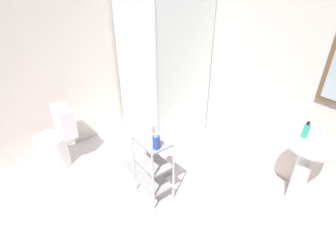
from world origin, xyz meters
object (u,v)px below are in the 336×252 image
object	(u,v)px
storage_cart	(153,164)
hand_soap_bottle	(306,130)
shower_stall	(163,107)
rinse_cup	(151,129)
bath_mat	(146,167)
toilet	(56,143)
shampoo_bottle_blue	(156,142)
pedestal_sink	(305,161)

from	to	relation	value
storage_cart	hand_soap_bottle	distance (m)	1.54
shower_stall	rinse_cup	size ratio (longest dim) A/B	21.54
shower_stall	storage_cart	world-z (taller)	shower_stall
shower_stall	storage_cart	size ratio (longest dim) A/B	2.70
shower_stall	rinse_cup	distance (m)	1.15
shower_stall	hand_soap_bottle	world-z (taller)	shower_stall
storage_cart	hand_soap_bottle	xyz separation A→B (m)	(0.93, 1.14, 0.45)
rinse_cup	bath_mat	bearing A→B (deg)	161.64
toilet	rinse_cup	bearing A→B (deg)	34.02
shower_stall	shampoo_bottle_blue	xyz separation A→B (m)	(1.06, -0.87, 0.35)
pedestal_sink	rinse_cup	distance (m)	1.57
storage_cart	shampoo_bottle_blue	xyz separation A→B (m)	(0.12, -0.04, 0.38)
pedestal_sink	hand_soap_bottle	bearing A→B (deg)	165.61
hand_soap_bottle	bath_mat	xyz separation A→B (m)	(-1.37, -0.96, -0.87)
shampoo_bottle_blue	bath_mat	size ratio (longest dim) A/B	0.27
toilet	pedestal_sink	bearing A→B (deg)	38.42
pedestal_sink	hand_soap_bottle	distance (m)	0.32
pedestal_sink	shampoo_bottle_blue	bearing A→B (deg)	-127.93
bath_mat	shower_stall	bearing A→B (deg)	127.56
shower_stall	bath_mat	xyz separation A→B (m)	(0.50, -0.65, -0.45)
toilet	hand_soap_bottle	size ratio (longest dim) A/B	4.57
storage_cart	bath_mat	bearing A→B (deg)	157.85
hand_soap_bottle	shampoo_bottle_blue	xyz separation A→B (m)	(-0.81, -1.18, -0.07)
toilet	bath_mat	world-z (taller)	toilet
bath_mat	rinse_cup	bearing A→B (deg)	-18.36
storage_cart	bath_mat	distance (m)	0.64
hand_soap_bottle	pedestal_sink	bearing A→B (deg)	-14.39
storage_cart	toilet	bearing A→B (deg)	-151.73
pedestal_sink	shampoo_bottle_blue	world-z (taller)	shampoo_bottle_blue
toilet	rinse_cup	xyz separation A→B (m)	(1.07, 0.72, 0.47)
shower_stall	hand_soap_bottle	distance (m)	1.94
toilet	shower_stall	bearing A→B (deg)	79.87
shower_stall	shampoo_bottle_blue	size ratio (longest dim) A/B	12.28
pedestal_sink	rinse_cup	size ratio (longest dim) A/B	8.72
toilet	rinse_cup	world-z (taller)	rinse_cup
shower_stall	storage_cart	distance (m)	1.25
storage_cart	rinse_cup	distance (m)	0.38
pedestal_sink	shampoo_bottle_blue	distance (m)	1.48
toilet	hand_soap_bottle	world-z (taller)	hand_soap_bottle
shower_stall	toilet	world-z (taller)	shower_stall
toilet	shampoo_bottle_blue	world-z (taller)	shampoo_bottle_blue
shampoo_bottle_blue	rinse_cup	distance (m)	0.28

